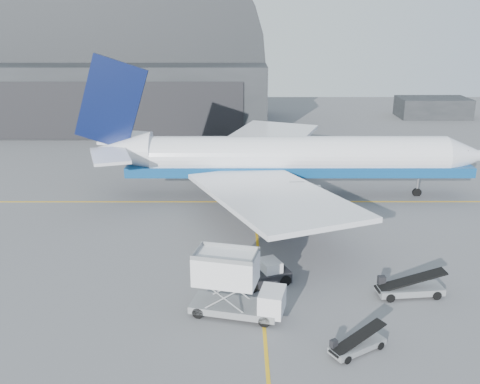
{
  "coord_description": "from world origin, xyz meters",
  "views": [
    {
      "loc": [
        -1.69,
        -37.22,
        20.37
      ],
      "look_at": [
        -1.63,
        10.08,
        4.5
      ],
      "focal_mm": 40.0,
      "sensor_mm": 36.0,
      "label": 1
    }
  ],
  "objects_px": {
    "catering_truck": "(234,285)",
    "belt_loader_b": "(409,288)",
    "airliner": "(282,158)",
    "pushback_tug": "(264,275)",
    "belt_loader_a": "(357,345)"
  },
  "relations": [
    {
      "from": "pushback_tug",
      "to": "belt_loader_b",
      "type": "bearing_deg",
      "value": -33.69
    },
    {
      "from": "airliner",
      "to": "catering_truck",
      "type": "distance_m",
      "value": 26.56
    },
    {
      "from": "catering_truck",
      "to": "pushback_tug",
      "type": "relative_size",
      "value": 1.5
    },
    {
      "from": "airliner",
      "to": "belt_loader_b",
      "type": "distance_m",
      "value": 24.94
    },
    {
      "from": "pushback_tug",
      "to": "belt_loader_b",
      "type": "relative_size",
      "value": 0.87
    },
    {
      "from": "pushback_tug",
      "to": "airliner",
      "type": "bearing_deg",
      "value": 59.1
    },
    {
      "from": "airliner",
      "to": "catering_truck",
      "type": "relative_size",
      "value": 6.7
    },
    {
      "from": "catering_truck",
      "to": "belt_loader_b",
      "type": "relative_size",
      "value": 1.3
    },
    {
      "from": "airliner",
      "to": "catering_truck",
      "type": "xyz_separation_m",
      "value": [
        -5.27,
        -25.93,
        -2.3
      ]
    },
    {
      "from": "airliner",
      "to": "pushback_tug",
      "type": "bearing_deg",
      "value": -97.79
    },
    {
      "from": "airliner",
      "to": "pushback_tug",
      "type": "xyz_separation_m",
      "value": [
        -2.91,
        -21.27,
        -3.88
      ]
    },
    {
      "from": "pushback_tug",
      "to": "belt_loader_b",
      "type": "xyz_separation_m",
      "value": [
        10.88,
        -2.03,
        -0.09
      ]
    },
    {
      "from": "airliner",
      "to": "catering_truck",
      "type": "height_order",
      "value": "airliner"
    },
    {
      "from": "catering_truck",
      "to": "belt_loader_a",
      "type": "bearing_deg",
      "value": -16.18
    },
    {
      "from": "catering_truck",
      "to": "belt_loader_b",
      "type": "xyz_separation_m",
      "value": [
        13.23,
        2.63,
        -1.68
      ]
    }
  ]
}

